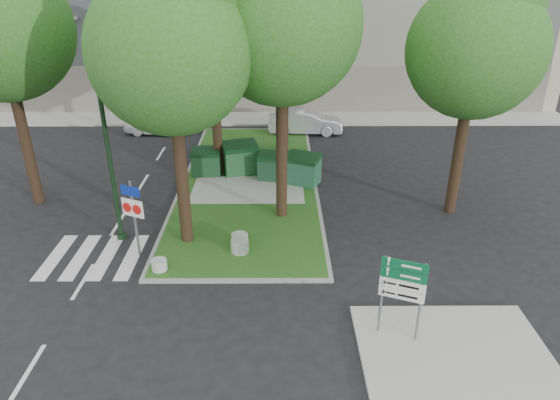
{
  "coord_description": "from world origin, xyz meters",
  "views": [
    {
      "loc": [
        1.84,
        -13.53,
        9.37
      ],
      "look_at": [
        1.92,
        1.92,
        2.0
      ],
      "focal_mm": 32.0,
      "sensor_mm": 36.0,
      "label": 1
    }
  ],
  "objects_px": {
    "dumpster_d": "(303,169)",
    "traffic_sign_pole": "(133,209)",
    "bollard_left": "(159,265)",
    "tree_street_right": "(480,36)",
    "litter_bin": "(305,171)",
    "tree_median_near_left": "(172,36)",
    "bollard_right": "(240,240)",
    "street_lamp": "(106,137)",
    "tree_median_mid": "(213,24)",
    "dumpster_b": "(240,158)",
    "directional_sign": "(402,286)",
    "car_silver": "(305,122)",
    "bollard_mid": "(240,246)",
    "tree_median_near_right": "(285,8)",
    "car_white": "(158,123)",
    "dumpster_a": "(207,162)",
    "dumpster_c": "(273,166)"
  },
  "relations": [
    {
      "from": "bollard_left",
      "to": "tree_street_right",
      "type": "bearing_deg",
      "value": 22.17
    },
    {
      "from": "street_lamp",
      "to": "bollard_left",
      "type": "bearing_deg",
      "value": -50.07
    },
    {
      "from": "tree_median_near_left",
      "to": "bollard_right",
      "type": "bearing_deg",
      "value": -13.72
    },
    {
      "from": "tree_street_right",
      "to": "bollard_right",
      "type": "relative_size",
      "value": 16.79
    },
    {
      "from": "tree_street_right",
      "to": "litter_bin",
      "type": "relative_size",
      "value": 12.55
    },
    {
      "from": "tree_median_near_right",
      "to": "dumpster_b",
      "type": "relative_size",
      "value": 5.97
    },
    {
      "from": "tree_median_near_right",
      "to": "directional_sign",
      "type": "bearing_deg",
      "value": -67.61
    },
    {
      "from": "tree_median_near_right",
      "to": "tree_median_mid",
      "type": "bearing_deg",
      "value": 123.69
    },
    {
      "from": "dumpster_b",
      "to": "tree_median_near_left",
      "type": "bearing_deg",
      "value": -119.92
    },
    {
      "from": "litter_bin",
      "to": "dumpster_b",
      "type": "bearing_deg",
      "value": 164.61
    },
    {
      "from": "dumpster_b",
      "to": "dumpster_d",
      "type": "bearing_deg",
      "value": -40.82
    },
    {
      "from": "tree_median_near_right",
      "to": "bollard_mid",
      "type": "height_order",
      "value": "tree_median_near_right"
    },
    {
      "from": "car_white",
      "to": "directional_sign",
      "type": "bearing_deg",
      "value": -145.53
    },
    {
      "from": "tree_median_mid",
      "to": "traffic_sign_pole",
      "type": "distance_m",
      "value": 9.33
    },
    {
      "from": "tree_median_near_left",
      "to": "bollard_right",
      "type": "height_order",
      "value": "tree_median_near_left"
    },
    {
      "from": "bollard_left",
      "to": "bollard_mid",
      "type": "relative_size",
      "value": 0.8
    },
    {
      "from": "tree_median_near_right",
      "to": "car_white",
      "type": "height_order",
      "value": "tree_median_near_right"
    },
    {
      "from": "dumpster_d",
      "to": "traffic_sign_pole",
      "type": "xyz_separation_m",
      "value": [
        -6.04,
        -6.16,
        1.05
      ]
    },
    {
      "from": "tree_median_near_left",
      "to": "tree_median_mid",
      "type": "distance_m",
      "value": 6.53
    },
    {
      "from": "traffic_sign_pole",
      "to": "directional_sign",
      "type": "distance_m",
      "value": 9.22
    },
    {
      "from": "tree_median_mid",
      "to": "directional_sign",
      "type": "distance_m",
      "value": 14.26
    },
    {
      "from": "tree_street_right",
      "to": "dumpster_b",
      "type": "height_order",
      "value": "tree_street_right"
    },
    {
      "from": "tree_median_near_left",
      "to": "bollard_left",
      "type": "height_order",
      "value": "tree_median_near_left"
    },
    {
      "from": "tree_median_near_left",
      "to": "directional_sign",
      "type": "distance_m",
      "value": 10.1
    },
    {
      "from": "litter_bin",
      "to": "car_white",
      "type": "distance_m",
      "value": 11.26
    },
    {
      "from": "directional_sign",
      "to": "car_silver",
      "type": "distance_m",
      "value": 18.35
    },
    {
      "from": "dumpster_c",
      "to": "bollard_mid",
      "type": "height_order",
      "value": "dumpster_c"
    },
    {
      "from": "bollard_right",
      "to": "street_lamp",
      "type": "distance_m",
      "value": 5.82
    },
    {
      "from": "litter_bin",
      "to": "traffic_sign_pole",
      "type": "relative_size",
      "value": 0.28
    },
    {
      "from": "tree_median_near_right",
      "to": "dumpster_a",
      "type": "relative_size",
      "value": 8.19
    },
    {
      "from": "car_white",
      "to": "bollard_mid",
      "type": "bearing_deg",
      "value": -152.44
    },
    {
      "from": "tree_median_mid",
      "to": "dumpster_d",
      "type": "bearing_deg",
      "value": -18.89
    },
    {
      "from": "dumpster_d",
      "to": "street_lamp",
      "type": "xyz_separation_m",
      "value": [
        -7.02,
        -4.93,
        3.18
      ]
    },
    {
      "from": "traffic_sign_pole",
      "to": "car_silver",
      "type": "xyz_separation_m",
      "value": [
        6.54,
        13.94,
        -1.12
      ]
    },
    {
      "from": "tree_median_near_right",
      "to": "dumpster_b",
      "type": "distance_m",
      "value": 8.65
    },
    {
      "from": "dumpster_d",
      "to": "litter_bin",
      "type": "height_order",
      "value": "dumpster_d"
    },
    {
      "from": "tree_median_mid",
      "to": "directional_sign",
      "type": "height_order",
      "value": "tree_median_mid"
    },
    {
      "from": "tree_median_near_left",
      "to": "car_silver",
      "type": "relative_size",
      "value": 2.4
    },
    {
      "from": "tree_median_near_left",
      "to": "dumpster_d",
      "type": "bearing_deg",
      "value": 49.48
    },
    {
      "from": "tree_median_near_right",
      "to": "tree_street_right",
      "type": "height_order",
      "value": "tree_median_near_right"
    },
    {
      "from": "dumpster_b",
      "to": "traffic_sign_pole",
      "type": "height_order",
      "value": "traffic_sign_pole"
    },
    {
      "from": "tree_median_mid",
      "to": "bollard_right",
      "type": "height_order",
      "value": "tree_median_mid"
    },
    {
      "from": "street_lamp",
      "to": "traffic_sign_pole",
      "type": "distance_m",
      "value": 2.65
    },
    {
      "from": "bollard_left",
      "to": "litter_bin",
      "type": "xyz_separation_m",
      "value": [
        5.25,
        7.66,
        0.22
      ]
    },
    {
      "from": "dumpster_d",
      "to": "car_white",
      "type": "height_order",
      "value": "dumpster_d"
    },
    {
      "from": "dumpster_d",
      "to": "traffic_sign_pole",
      "type": "bearing_deg",
      "value": -109.72
    },
    {
      "from": "bollard_right",
      "to": "street_lamp",
      "type": "height_order",
      "value": "street_lamp"
    },
    {
      "from": "dumpster_d",
      "to": "bollard_left",
      "type": "height_order",
      "value": "dumpster_d"
    },
    {
      "from": "bollard_left",
      "to": "street_lamp",
      "type": "bearing_deg",
      "value": 129.93
    },
    {
      "from": "bollard_mid",
      "to": "litter_bin",
      "type": "bearing_deg",
      "value": 67.9
    }
  ]
}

